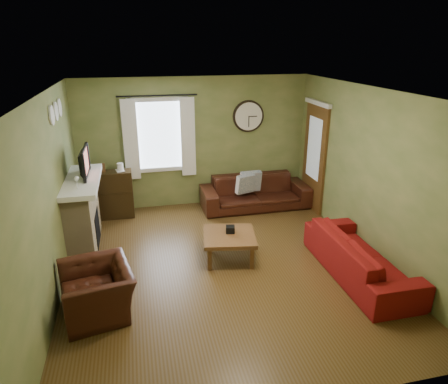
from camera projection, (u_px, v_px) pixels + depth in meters
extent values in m
cube|color=#503819|center=(223.00, 266.00, 6.11)|extent=(4.60, 5.20, 0.00)
cube|color=white|center=(223.00, 92.00, 5.19)|extent=(4.60, 5.20, 0.00)
cube|color=olive|center=(51.00, 199.00, 5.17)|extent=(0.00, 5.20, 2.60)
cube|color=olive|center=(369.00, 175.00, 6.13)|extent=(0.00, 5.20, 2.60)
cube|color=olive|center=(195.00, 143.00, 8.02)|extent=(4.60, 0.00, 2.60)
cube|color=olive|center=(293.00, 291.00, 3.28)|extent=(4.60, 0.00, 2.60)
cube|color=tan|center=(83.00, 215.00, 6.53)|extent=(0.40, 1.40, 1.10)
cube|color=black|center=(97.00, 228.00, 6.65)|extent=(0.04, 0.60, 0.55)
cube|color=white|center=(80.00, 181.00, 6.32)|extent=(0.58, 1.60, 0.08)
imported|color=black|center=(81.00, 165.00, 6.39)|extent=(0.08, 0.60, 0.35)
cube|color=#994C3F|center=(86.00, 162.00, 6.38)|extent=(0.02, 0.62, 0.36)
cylinder|color=white|center=(52.00, 115.00, 5.57)|extent=(0.28, 0.28, 0.03)
cylinder|color=white|center=(56.00, 111.00, 5.89)|extent=(0.28, 0.28, 0.03)
cylinder|color=white|center=(59.00, 108.00, 6.20)|extent=(0.28, 0.28, 0.03)
cylinder|color=black|center=(157.00, 96.00, 7.42)|extent=(0.03, 0.03, 1.50)
cube|color=white|center=(131.00, 140.00, 7.60)|extent=(0.28, 0.04, 1.55)
cube|color=white|center=(188.00, 137.00, 7.83)|extent=(0.28, 0.04, 1.55)
cube|color=brown|center=(314.00, 158.00, 7.90)|extent=(0.05, 0.90, 2.10)
imported|color=brown|center=(116.00, 170.00, 7.48)|extent=(0.19, 0.23, 0.02)
imported|color=#34150C|center=(255.00, 192.00, 8.17)|extent=(2.18, 0.85, 0.64)
cube|color=#8D949E|center=(245.00, 184.00, 7.96)|extent=(0.40, 0.23, 0.38)
cube|color=#8D949E|center=(251.00, 181.00, 8.11)|extent=(0.43, 0.15, 0.42)
imported|color=maroon|center=(360.00, 256.00, 5.77)|extent=(0.82, 2.09, 0.61)
imported|color=#34150C|center=(97.00, 291.00, 4.97)|extent=(1.01, 1.10, 0.62)
cube|color=black|center=(230.00, 234.00, 6.24)|extent=(0.16, 0.16, 0.10)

